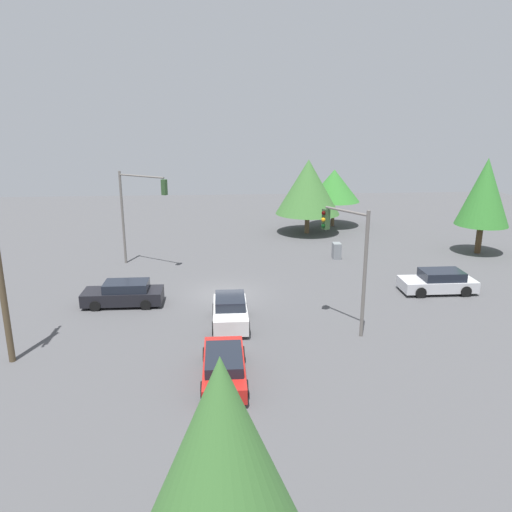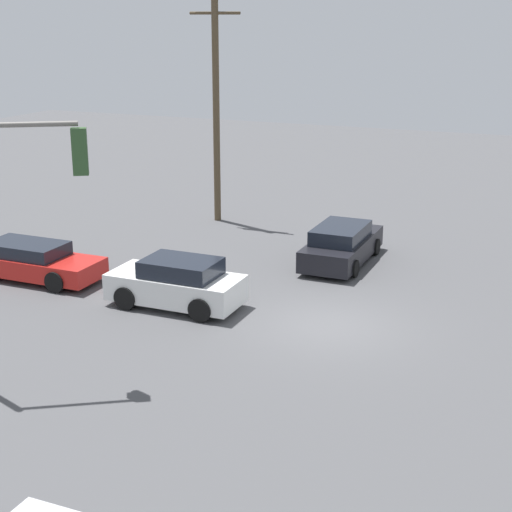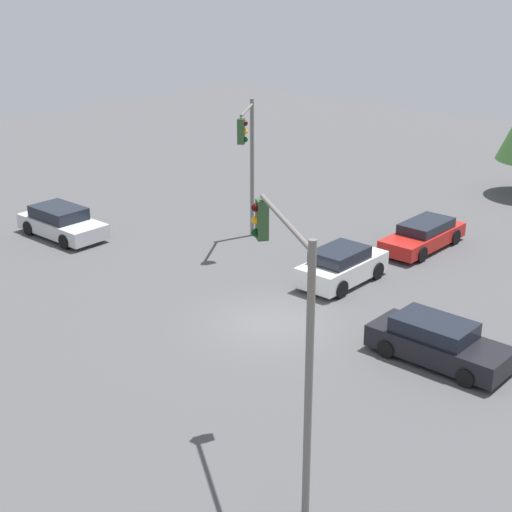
{
  "view_description": "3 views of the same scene",
  "coord_description": "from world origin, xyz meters",
  "px_view_note": "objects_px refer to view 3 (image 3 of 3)",
  "views": [
    {
      "loc": [
        -29.05,
        0.09,
        10.64
      ],
      "look_at": [
        0.75,
        -2.06,
        2.18
      ],
      "focal_mm": 35.0,
      "sensor_mm": 36.0,
      "label": 1
    },
    {
      "loc": [
        6.21,
        -19.73,
        8.41
      ],
      "look_at": [
        -1.23,
        -2.31,
        2.57
      ],
      "focal_mm": 55.0,
      "sensor_mm": 36.0,
      "label": 2
    },
    {
      "loc": [
        19.21,
        16.25,
        12.16
      ],
      "look_at": [
        1.05,
        0.19,
        2.91
      ],
      "focal_mm": 55.0,
      "sensor_mm": 36.0,
      "label": 3
    }
  ],
  "objects_px": {
    "sedan_dark": "(438,342)",
    "traffic_signal_main": "(288,305)",
    "sedan_white": "(342,266)",
    "sedan_red": "(423,235)",
    "sedan_silver": "(62,223)",
    "traffic_signal_cross": "(248,151)"
  },
  "relations": [
    {
      "from": "sedan_white",
      "to": "sedan_red",
      "type": "xyz_separation_m",
      "value": [
        -5.67,
        0.39,
        -0.11
      ]
    },
    {
      "from": "sedan_silver",
      "to": "traffic_signal_main",
      "type": "height_order",
      "value": "traffic_signal_main"
    },
    {
      "from": "sedan_white",
      "to": "traffic_signal_main",
      "type": "relative_size",
      "value": 0.59
    },
    {
      "from": "sedan_dark",
      "to": "sedan_red",
      "type": "height_order",
      "value": "sedan_dark"
    },
    {
      "from": "sedan_dark",
      "to": "sedan_silver",
      "type": "bearing_deg",
      "value": -87.64
    },
    {
      "from": "sedan_silver",
      "to": "sedan_dark",
      "type": "bearing_deg",
      "value": 92.36
    },
    {
      "from": "sedan_silver",
      "to": "sedan_white",
      "type": "distance_m",
      "value": 13.62
    },
    {
      "from": "sedan_dark",
      "to": "traffic_signal_main",
      "type": "height_order",
      "value": "traffic_signal_main"
    },
    {
      "from": "traffic_signal_cross",
      "to": "traffic_signal_main",
      "type": "bearing_deg",
      "value": 12.65
    },
    {
      "from": "sedan_dark",
      "to": "sedan_red",
      "type": "relative_size",
      "value": 0.95
    },
    {
      "from": "sedan_silver",
      "to": "sedan_dark",
      "type": "relative_size",
      "value": 1.0
    },
    {
      "from": "traffic_signal_main",
      "to": "traffic_signal_cross",
      "type": "relative_size",
      "value": 1.07
    },
    {
      "from": "sedan_dark",
      "to": "traffic_signal_cross",
      "type": "bearing_deg",
      "value": -109.53
    },
    {
      "from": "sedan_white",
      "to": "sedan_dark",
      "type": "bearing_deg",
      "value": -28.12
    },
    {
      "from": "sedan_silver",
      "to": "sedan_red",
      "type": "relative_size",
      "value": 0.95
    },
    {
      "from": "traffic_signal_main",
      "to": "sedan_dark",
      "type": "bearing_deg",
      "value": -54.76
    },
    {
      "from": "sedan_silver",
      "to": "traffic_signal_main",
      "type": "xyz_separation_m",
      "value": [
        6.99,
        19.22,
        4.0
      ]
    },
    {
      "from": "sedan_white",
      "to": "sedan_dark",
      "type": "xyz_separation_m",
      "value": [
        3.25,
        6.09,
        -0.05
      ]
    },
    {
      "from": "sedan_silver",
      "to": "sedan_dark",
      "type": "xyz_separation_m",
      "value": [
        -0.79,
        19.1,
        -0.01
      ]
    },
    {
      "from": "traffic_signal_main",
      "to": "sedan_red",
      "type": "bearing_deg",
      "value": -36.44
    },
    {
      "from": "sedan_red",
      "to": "sedan_silver",
      "type": "bearing_deg",
      "value": 35.94
    },
    {
      "from": "sedan_silver",
      "to": "traffic_signal_main",
      "type": "distance_m",
      "value": 20.84
    }
  ]
}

